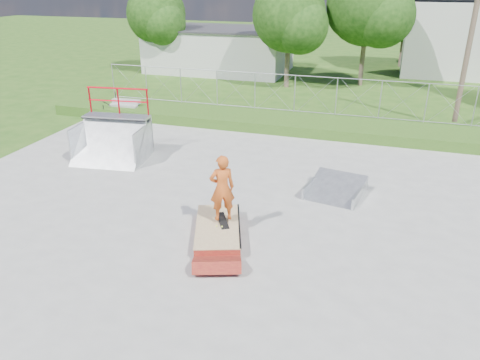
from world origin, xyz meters
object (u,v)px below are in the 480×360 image
Objects in this scene: flat_bank_ramp at (335,189)px; skater at (222,190)px; grind_box at (218,231)px; quarter_pipe at (109,128)px.

skater reaches higher than flat_bank_ramp.
skater is (0.08, 0.19, 1.17)m from grind_box.
quarter_pipe is at bearing 125.24° from grind_box.
grind_box is at bearing -116.94° from flat_bank_ramp.
skater reaches higher than grind_box.
skater is at bearing 47.98° from grind_box.
skater is (-2.69, -3.44, 1.09)m from flat_bank_ramp.
grind_box is 1.04× the size of quarter_pipe.
flat_bank_ramp is (8.73, -0.64, -1.05)m from quarter_pipe.
skater is (6.03, -4.08, 0.04)m from quarter_pipe.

